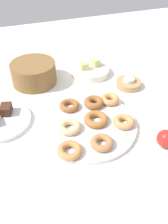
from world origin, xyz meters
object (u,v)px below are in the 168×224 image
(donut_1, at_px, (96,119))
(donut_6, at_px, (110,99))
(donut_3, at_px, (70,150))
(fruit_bowl, at_px, (91,71))
(donut_plate, at_px, (87,124))
(donut_4, at_px, (69,127))
(tealight, at_px, (129,80))
(donut_5, at_px, (69,106))
(apple, at_px, (166,139))
(candle_holder, at_px, (128,84))
(donut_0, at_px, (102,143))
(basket, at_px, (34,73))
(cake_plate, at_px, (1,121))
(melon_chunk_left, at_px, (84,66))
(donut_2, at_px, (94,102))
(brownie_far, at_px, (6,109))
(donut_7, at_px, (124,122))

(donut_1, xyz_separation_m, donut_6, (0.10, 0.10, 0.00))
(donut_3, relative_size, fruit_bowl, 0.44)
(donut_plate, xyz_separation_m, donut_4, (-0.07, -0.01, 0.02))
(tealight, bearing_deg, donut_5, -165.65)
(apple, bearing_deg, donut_plate, 140.33)
(donut_4, height_order, donut_5, donut_4)
(candle_holder, bearing_deg, donut_0, -130.60)
(donut_3, height_order, basket, basket)
(donut_6, bearing_deg, cake_plate, 175.05)
(candle_holder, bearing_deg, tealight, 0.00)
(melon_chunk_left, xyz_separation_m, apple, (0.11, -0.55, -0.02))
(donut_2, xyz_separation_m, donut_4, (-0.14, -0.11, -0.00))
(donut_0, height_order, donut_1, donut_1)
(tealight, relative_size, apple, 0.82)
(cake_plate, distance_m, apple, 0.63)
(tealight, bearing_deg, donut_3, -141.04)
(donut_3, relative_size, brownie_far, 1.60)
(donut_1, distance_m, cake_plate, 0.38)
(donut_6, height_order, fruit_bowl, donut_6)
(tealight, distance_m, basket, 0.45)
(donut_2, relative_size, tealight, 1.59)
(candle_holder, bearing_deg, cake_plate, -174.17)
(tealight, bearing_deg, fruit_bowl, 127.10)
(donut_2, xyz_separation_m, tealight, (0.22, 0.10, 0.01))
(candle_holder, distance_m, fruit_bowl, 0.21)
(donut_5, bearing_deg, donut_0, -79.19)
(donut_6, height_order, melon_chunk_left, melon_chunk_left)
(tealight, distance_m, melon_chunk_left, 0.24)
(cake_plate, height_order, basket, basket)
(donut_3, distance_m, fruit_bowl, 0.55)
(donut_0, bearing_deg, brownie_far, 135.57)
(basket, bearing_deg, apple, -57.79)
(tealight, bearing_deg, donut_7, -121.70)
(melon_chunk_left, bearing_deg, donut_6, -86.05)
(donut_0, xyz_separation_m, donut_4, (-0.08, 0.11, 0.00))
(tealight, bearing_deg, brownie_far, -176.87)
(donut_1, xyz_separation_m, cake_plate, (-0.35, 0.14, -0.02))
(donut_plate, bearing_deg, fruit_bowl, 66.94)
(candle_holder, xyz_separation_m, apple, (-0.06, -0.38, 0.02))
(cake_plate, bearing_deg, melon_chunk_left, 28.02)
(donut_5, bearing_deg, brownie_far, 168.51)
(brownie_far, bearing_deg, donut_3, -57.82)
(fruit_bowl, bearing_deg, cake_plate, -153.71)
(tealight, height_order, melon_chunk_left, melon_chunk_left)
(donut_2, bearing_deg, melon_chunk_left, 78.59)
(donut_3, relative_size, basket, 0.40)
(donut_6, relative_size, donut_7, 0.98)
(donut_6, bearing_deg, tealight, 34.89)
(fruit_bowl, bearing_deg, tealight, -52.90)
(cake_plate, bearing_deg, donut_2, -5.71)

